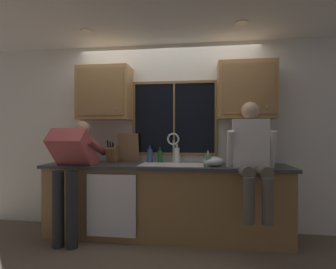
# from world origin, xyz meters

# --- Properties ---
(back_wall) EXTENTS (5.42, 0.12, 2.55)m
(back_wall) POSITION_xyz_m (0.00, 0.06, 1.27)
(back_wall) COLOR silver
(back_wall) RESTS_ON floor
(ceiling_downlight_left) EXTENTS (0.14, 0.14, 0.01)m
(ceiling_downlight_left) POSITION_xyz_m (-0.91, -0.60, 2.54)
(ceiling_downlight_left) COLOR #FFEAB2
(ceiling_downlight_right) EXTENTS (0.14, 0.14, 0.01)m
(ceiling_downlight_right) POSITION_xyz_m (0.91, -0.60, 2.54)
(ceiling_downlight_right) COLOR #FFEAB2
(window_glass) EXTENTS (1.10, 0.02, 0.95)m
(window_glass) POSITION_xyz_m (0.09, -0.01, 1.52)
(window_glass) COLOR black
(window_frame_top) EXTENTS (1.17, 0.02, 0.04)m
(window_frame_top) POSITION_xyz_m (0.09, -0.02, 2.02)
(window_frame_top) COLOR brown
(window_frame_bottom) EXTENTS (1.17, 0.02, 0.04)m
(window_frame_bottom) POSITION_xyz_m (0.09, -0.02, 1.03)
(window_frame_bottom) COLOR brown
(window_frame_left) EXTENTS (0.04, 0.02, 0.95)m
(window_frame_left) POSITION_xyz_m (-0.48, -0.02, 1.52)
(window_frame_left) COLOR brown
(window_frame_right) EXTENTS (0.03, 0.02, 0.95)m
(window_frame_right) POSITION_xyz_m (0.66, -0.02, 1.52)
(window_frame_right) COLOR brown
(window_mullion_center) EXTENTS (0.02, 0.02, 0.95)m
(window_mullion_center) POSITION_xyz_m (0.09, -0.02, 1.52)
(window_mullion_center) COLOR brown
(lower_cabinet_run) EXTENTS (3.02, 0.58, 0.88)m
(lower_cabinet_run) POSITION_xyz_m (0.00, -0.29, 0.44)
(lower_cabinet_run) COLOR olive
(lower_cabinet_run) RESTS_ON floor
(countertop) EXTENTS (3.08, 0.62, 0.04)m
(countertop) POSITION_xyz_m (0.00, -0.31, 0.90)
(countertop) COLOR #38383D
(countertop) RESTS_ON lower_cabinet_run
(dishwasher_front) EXTENTS (0.60, 0.02, 0.74)m
(dishwasher_front) POSITION_xyz_m (-0.60, -0.61, 0.46)
(dishwasher_front) COLOR white
(upper_cabinet_left) EXTENTS (0.71, 0.36, 0.72)m
(upper_cabinet_left) POSITION_xyz_m (-0.85, -0.17, 1.86)
(upper_cabinet_left) COLOR #A87A47
(upper_cabinet_right) EXTENTS (0.71, 0.36, 0.72)m
(upper_cabinet_right) POSITION_xyz_m (1.03, -0.17, 1.86)
(upper_cabinet_right) COLOR #A87A47
(sink) EXTENTS (0.80, 0.46, 0.21)m
(sink) POSITION_xyz_m (0.09, -0.30, 0.82)
(sink) COLOR silver
(sink) RESTS_ON lower_cabinet_run
(faucet) EXTENTS (0.18, 0.09, 0.40)m
(faucet) POSITION_xyz_m (0.10, -0.12, 1.17)
(faucet) COLOR silver
(faucet) RESTS_ON countertop
(person_standing) EXTENTS (0.53, 0.72, 1.49)m
(person_standing) POSITION_xyz_m (-1.10, -0.58, 0.93)
(person_standing) COLOR #262628
(person_standing) RESTS_ON floor
(person_sitting_on_counter) EXTENTS (0.54, 0.61, 1.26)m
(person_sitting_on_counter) POSITION_xyz_m (1.02, -0.57, 1.10)
(person_sitting_on_counter) COLOR #595147
(person_sitting_on_counter) RESTS_ON countertop
(knife_block) EXTENTS (0.12, 0.18, 0.32)m
(knife_block) POSITION_xyz_m (-0.75, -0.18, 1.03)
(knife_block) COLOR olive
(knife_block) RESTS_ON countertop
(cutting_board) EXTENTS (0.28, 0.10, 0.39)m
(cutting_board) POSITION_xyz_m (-0.53, -0.09, 1.11)
(cutting_board) COLOR #997047
(cutting_board) RESTS_ON countertop
(mixing_bowl) EXTENTS (0.24, 0.24, 0.12)m
(mixing_bowl) POSITION_xyz_m (0.61, -0.38, 0.97)
(mixing_bowl) COLOR silver
(mixing_bowl) RESTS_ON countertop
(soap_dispenser) EXTENTS (0.06, 0.07, 0.19)m
(soap_dispenser) POSITION_xyz_m (0.54, -0.43, 0.99)
(soap_dispenser) COLOR #59A566
(soap_dispenser) RESTS_ON countertop
(bottle_green_glass) EXTENTS (0.07, 0.07, 0.27)m
(bottle_green_glass) POSITION_xyz_m (0.14, -0.13, 1.03)
(bottle_green_glass) COLOR silver
(bottle_green_glass) RESTS_ON countertop
(bottle_tall_clear) EXTENTS (0.07, 0.07, 0.23)m
(bottle_tall_clear) POSITION_xyz_m (-0.23, -0.10, 1.01)
(bottle_tall_clear) COLOR #334C8C
(bottle_tall_clear) RESTS_ON countertop
(bottle_amber_small) EXTENTS (0.06, 0.06, 0.21)m
(bottle_amber_small) POSITION_xyz_m (-0.09, -0.09, 1.01)
(bottle_amber_small) COLOR #1E592D
(bottle_amber_small) RESTS_ON countertop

